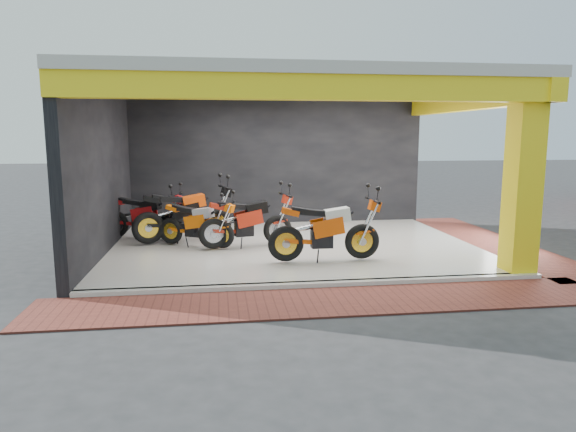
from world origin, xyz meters
name	(u,v)px	position (x,y,z in m)	size (l,w,h in m)	color
ground	(309,272)	(0.00, 0.00, 0.00)	(80.00, 80.00, 0.00)	#2D2D30
showroom_floor	(293,247)	(0.00, 2.00, 0.05)	(8.00, 6.00, 0.10)	white
showroom_ceiling	(293,86)	(0.00, 2.00, 3.60)	(8.40, 6.40, 0.20)	beige
back_wall	(277,164)	(0.00, 5.10, 1.75)	(8.20, 0.20, 3.50)	black
left_wall	(101,173)	(-4.10, 2.00, 1.75)	(0.20, 6.20, 3.50)	black
corner_column	(523,180)	(3.75, -0.75, 1.75)	(0.50, 0.50, 3.50)	yellow
header_beam_front	(321,87)	(0.00, -1.00, 3.30)	(8.40, 0.30, 0.40)	yellow
header_beam_right	(467,102)	(4.00, 2.00, 3.30)	(0.30, 6.40, 0.40)	yellow
floor_kerb	(319,285)	(0.00, -1.02, 0.05)	(8.00, 0.20, 0.10)	white
paver_front	(329,301)	(0.00, -1.80, 0.01)	(9.00, 1.40, 0.03)	brown
paver_right	(491,242)	(4.80, 2.00, 0.01)	(1.40, 7.00, 0.03)	brown
moto_hero	(362,224)	(1.14, 0.38, 0.82)	(2.34, 0.87, 1.43)	#D94B09
moto_row_a	(221,222)	(-1.60, 1.74, 0.70)	(1.98, 0.73, 1.21)	orange
moto_row_b	(278,215)	(-0.36, 1.97, 0.78)	(2.22, 0.82, 1.36)	#B52613
moto_row_c	(216,209)	(-1.71, 2.79, 0.84)	(2.43, 0.90, 1.49)	black
moto_row_d	(169,213)	(-2.80, 2.90, 0.74)	(2.11, 0.78, 1.29)	#B21315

